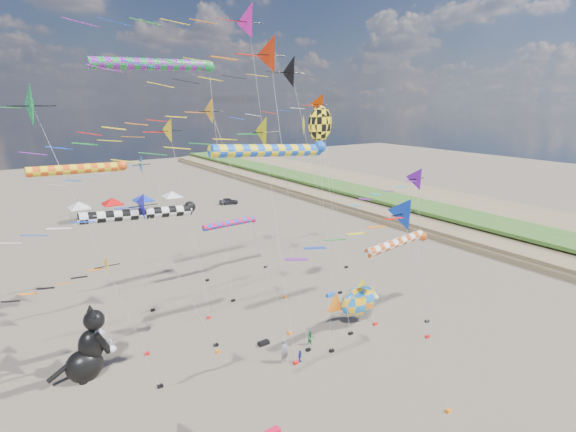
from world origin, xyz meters
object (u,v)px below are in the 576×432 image
(cat_inflatable, at_px, (86,343))
(child_green, at_px, (311,338))
(child_blue, at_px, (300,356))
(person_adult, at_px, (284,351))
(fish_inflatable, at_px, (359,301))
(parked_car, at_px, (229,201))

(cat_inflatable, xyz_separation_m, child_green, (15.30, -5.36, -1.99))
(child_blue, bearing_deg, person_adult, 117.20)
(child_green, bearing_deg, cat_inflatable, 175.31)
(fish_inflatable, relative_size, parked_car, 1.55)
(child_blue, height_order, parked_car, parked_car)
(cat_inflatable, bearing_deg, fish_inflatable, -14.92)
(cat_inflatable, height_order, parked_car, cat_inflatable)
(child_green, bearing_deg, person_adult, -149.94)
(person_adult, bearing_deg, cat_inflatable, 137.55)
(child_blue, bearing_deg, child_green, 4.59)
(child_blue, xyz_separation_m, parked_car, (18.98, 49.31, 0.12))
(fish_inflatable, height_order, child_green, fish_inflatable)
(cat_inflatable, relative_size, parked_car, 1.48)
(child_green, relative_size, child_blue, 1.23)
(fish_inflatable, bearing_deg, child_blue, -165.83)
(parked_car, bearing_deg, cat_inflatable, 161.72)
(fish_inflatable, bearing_deg, child_green, -175.15)
(person_adult, height_order, parked_car, person_adult)
(person_adult, relative_size, child_green, 1.61)
(cat_inflatable, relative_size, fish_inflatable, 0.96)
(cat_inflatable, distance_m, parked_car, 53.37)
(child_green, height_order, parked_car, parked_car)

